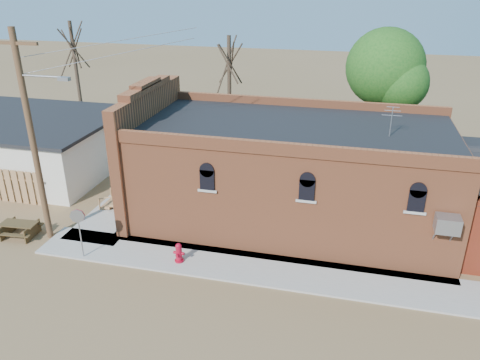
% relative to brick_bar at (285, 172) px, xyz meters
% --- Properties ---
extents(ground, '(120.00, 120.00, 0.00)m').
position_rel_brick_bar_xyz_m(ground, '(-1.64, -5.49, -2.34)').
color(ground, brown).
rests_on(ground, ground).
extents(sidewalk_south, '(19.00, 2.20, 0.08)m').
position_rel_brick_bar_xyz_m(sidewalk_south, '(-0.14, -4.59, -2.30)').
color(sidewalk_south, '#9E9991').
rests_on(sidewalk_south, ground).
extents(sidewalk_west, '(2.60, 10.00, 0.08)m').
position_rel_brick_bar_xyz_m(sidewalk_west, '(-7.94, 0.51, -2.30)').
color(sidewalk_west, '#9E9991').
rests_on(sidewalk_west, ground).
extents(brick_bar, '(16.40, 7.97, 6.30)m').
position_rel_brick_bar_xyz_m(brick_bar, '(0.00, 0.00, 0.00)').
color(brick_bar, '#A95733').
rests_on(brick_bar, ground).
extents(utility_pole, '(3.12, 0.26, 9.00)m').
position_rel_brick_bar_xyz_m(utility_pole, '(-9.79, -4.29, 2.43)').
color(utility_pole, '#49331D').
rests_on(utility_pole, ground).
extents(tree_bare_near, '(2.80, 2.80, 7.65)m').
position_rel_brick_bar_xyz_m(tree_bare_near, '(-4.64, 7.51, 3.62)').
color(tree_bare_near, '#493A29').
rests_on(tree_bare_near, ground).
extents(tree_bare_far, '(2.80, 2.80, 8.16)m').
position_rel_brick_bar_xyz_m(tree_bare_far, '(-15.64, 8.51, 4.02)').
color(tree_bare_far, '#493A29').
rests_on(tree_bare_far, ground).
extents(tree_leafy, '(4.40, 4.40, 8.15)m').
position_rel_brick_bar_xyz_m(tree_leafy, '(4.36, 8.01, 3.59)').
color(tree_leafy, '#493A29').
rests_on(tree_leafy, ground).
extents(fire_hydrant, '(0.48, 0.45, 0.84)m').
position_rel_brick_bar_xyz_m(fire_hydrant, '(-3.49, -4.90, -1.85)').
color(fire_hydrant, '#9F091F').
rests_on(fire_hydrant, sidewalk_south).
extents(stop_sign, '(0.57, 0.25, 2.18)m').
position_rel_brick_bar_xyz_m(stop_sign, '(-7.47, -5.49, -0.59)').
color(stop_sign, gray).
rests_on(stop_sign, sidewalk_south).
extents(trash_barrel, '(0.51, 0.51, 0.72)m').
position_rel_brick_bar_xyz_m(trash_barrel, '(-6.94, -0.50, -1.90)').
color(trash_barrel, navy).
rests_on(trash_barrel, sidewalk_west).
extents(picnic_table, '(1.67, 1.32, 0.66)m').
position_rel_brick_bar_xyz_m(picnic_table, '(-11.14, -4.57, -1.91)').
color(picnic_table, '#48361C').
rests_on(picnic_table, ground).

